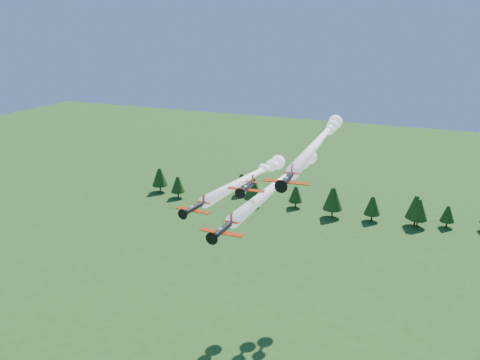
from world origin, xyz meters
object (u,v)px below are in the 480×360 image
at_px(plane_lead, 283,180).
at_px(plane_right, 321,139).
at_px(plane_left, 252,176).
at_px(plane_slot, 247,188).

xyz_separation_m(plane_lead, plane_right, (6.18, 7.96, 8.26)).
bearing_deg(plane_right, plane_left, -161.89).
relative_size(plane_lead, plane_left, 1.32).
xyz_separation_m(plane_left, plane_right, (14.33, 6.20, 8.84)).
relative_size(plane_lead, plane_right, 0.95).
bearing_deg(plane_lead, plane_slot, -94.75).
bearing_deg(plane_right, plane_slot, -111.82).
xyz_separation_m(plane_right, plane_slot, (-7.57, -25.49, -5.12)).
relative_size(plane_lead, plane_slot, 7.20).
distance_m(plane_left, plane_slot, 20.78).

